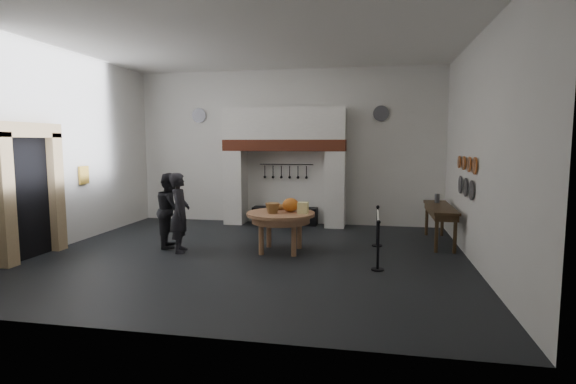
% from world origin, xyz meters
% --- Properties ---
extents(floor, '(9.00, 8.00, 0.02)m').
position_xyz_m(floor, '(0.00, 0.00, 0.00)').
color(floor, black).
rests_on(floor, ground).
extents(ceiling, '(9.00, 8.00, 0.02)m').
position_xyz_m(ceiling, '(0.00, 0.00, 4.50)').
color(ceiling, silver).
rests_on(ceiling, wall_back).
extents(wall_back, '(9.00, 0.02, 4.50)m').
position_xyz_m(wall_back, '(0.00, 4.00, 2.25)').
color(wall_back, silver).
rests_on(wall_back, floor).
extents(wall_front, '(9.00, 0.02, 4.50)m').
position_xyz_m(wall_front, '(0.00, -4.00, 2.25)').
color(wall_front, silver).
rests_on(wall_front, floor).
extents(wall_left, '(0.02, 8.00, 4.50)m').
position_xyz_m(wall_left, '(-4.50, 0.00, 2.25)').
color(wall_left, silver).
rests_on(wall_left, floor).
extents(wall_right, '(0.02, 8.00, 4.50)m').
position_xyz_m(wall_right, '(4.50, 0.00, 2.25)').
color(wall_right, silver).
rests_on(wall_right, floor).
extents(chimney_pier_left, '(0.55, 0.70, 2.15)m').
position_xyz_m(chimney_pier_left, '(-1.48, 3.65, 1.07)').
color(chimney_pier_left, silver).
rests_on(chimney_pier_left, floor).
extents(chimney_pier_right, '(0.55, 0.70, 2.15)m').
position_xyz_m(chimney_pier_right, '(1.48, 3.65, 1.07)').
color(chimney_pier_right, silver).
rests_on(chimney_pier_right, floor).
extents(hearth_brick_band, '(3.50, 0.72, 0.32)m').
position_xyz_m(hearth_brick_band, '(0.00, 3.65, 2.31)').
color(hearth_brick_band, '#9E442B').
rests_on(hearth_brick_band, chimney_pier_left).
extents(chimney_hood, '(3.50, 0.70, 0.90)m').
position_xyz_m(chimney_hood, '(0.00, 3.65, 2.92)').
color(chimney_hood, silver).
rests_on(chimney_hood, hearth_brick_band).
extents(iron_range, '(1.90, 0.45, 0.50)m').
position_xyz_m(iron_range, '(0.00, 3.72, 0.25)').
color(iron_range, black).
rests_on(iron_range, floor).
extents(utensil_rail, '(1.60, 0.02, 0.02)m').
position_xyz_m(utensil_rail, '(0.00, 3.92, 1.75)').
color(utensil_rail, black).
rests_on(utensil_rail, wall_back).
extents(door_recess, '(0.04, 1.10, 2.50)m').
position_xyz_m(door_recess, '(-4.47, -1.00, 1.25)').
color(door_recess, black).
rests_on(door_recess, floor).
extents(door_jamb_near, '(0.22, 0.30, 2.60)m').
position_xyz_m(door_jamb_near, '(-4.38, -1.70, 1.30)').
color(door_jamb_near, tan).
rests_on(door_jamb_near, floor).
extents(door_jamb_far, '(0.22, 0.30, 2.60)m').
position_xyz_m(door_jamb_far, '(-4.38, -0.30, 1.30)').
color(door_jamb_far, tan).
rests_on(door_jamb_far, floor).
extents(door_lintel, '(0.22, 1.70, 0.30)m').
position_xyz_m(door_lintel, '(-4.38, -1.00, 2.65)').
color(door_lintel, tan).
rests_on(door_lintel, door_jamb_near).
extents(wall_plaque, '(0.05, 0.34, 0.44)m').
position_xyz_m(wall_plaque, '(-4.45, 0.80, 1.60)').
color(wall_plaque, gold).
rests_on(wall_plaque, wall_left).
extents(work_table, '(1.82, 1.82, 0.07)m').
position_xyz_m(work_table, '(0.55, 0.48, 0.84)').
color(work_table, tan).
rests_on(work_table, floor).
extents(pumpkin, '(0.36, 0.36, 0.31)m').
position_xyz_m(pumpkin, '(0.75, 0.58, 1.03)').
color(pumpkin, orange).
rests_on(pumpkin, work_table).
extents(cheese_block_big, '(0.22, 0.22, 0.24)m').
position_xyz_m(cheese_block_big, '(1.05, 0.43, 0.99)').
color(cheese_block_big, '#F8EA94').
rests_on(cheese_block_big, work_table).
extents(cheese_block_small, '(0.18, 0.18, 0.20)m').
position_xyz_m(cheese_block_small, '(1.03, 0.73, 0.97)').
color(cheese_block_small, '#FFF298').
rests_on(cheese_block_small, work_table).
extents(wicker_basket, '(0.39, 0.39, 0.22)m').
position_xyz_m(wicker_basket, '(0.40, 0.33, 0.98)').
color(wicker_basket, '#966337').
rests_on(wicker_basket, work_table).
extents(bread_loaf, '(0.31, 0.18, 0.13)m').
position_xyz_m(bread_loaf, '(0.45, 0.83, 0.94)').
color(bread_loaf, '#AD7B3D').
rests_on(bread_loaf, work_table).
extents(visitor_near, '(0.58, 0.73, 1.74)m').
position_xyz_m(visitor_near, '(-1.61, 0.05, 0.87)').
color(visitor_near, black).
rests_on(visitor_near, floor).
extents(visitor_far, '(0.89, 1.00, 1.71)m').
position_xyz_m(visitor_far, '(-2.01, 0.45, 0.86)').
color(visitor_far, black).
rests_on(visitor_far, floor).
extents(side_table, '(0.55, 2.20, 0.06)m').
position_xyz_m(side_table, '(4.10, 1.96, 0.87)').
color(side_table, '#3B2915').
rests_on(side_table, floor).
extents(pewter_jug, '(0.12, 0.12, 0.22)m').
position_xyz_m(pewter_jug, '(4.10, 2.56, 1.01)').
color(pewter_jug, '#4C4C51').
rests_on(pewter_jug, side_table).
extents(copper_pan_a, '(0.03, 0.34, 0.34)m').
position_xyz_m(copper_pan_a, '(4.46, 0.20, 1.95)').
color(copper_pan_a, '#C6662D').
rests_on(copper_pan_a, wall_right).
extents(copper_pan_b, '(0.03, 0.32, 0.32)m').
position_xyz_m(copper_pan_b, '(4.46, 0.75, 1.95)').
color(copper_pan_b, '#C6662D').
rests_on(copper_pan_b, wall_right).
extents(copper_pan_c, '(0.03, 0.30, 0.30)m').
position_xyz_m(copper_pan_c, '(4.46, 1.30, 1.95)').
color(copper_pan_c, '#C6662D').
rests_on(copper_pan_c, wall_right).
extents(copper_pan_d, '(0.03, 0.28, 0.28)m').
position_xyz_m(copper_pan_d, '(4.46, 1.85, 1.95)').
color(copper_pan_d, '#C6662D').
rests_on(copper_pan_d, wall_right).
extents(pewter_plate_left, '(0.03, 0.40, 0.40)m').
position_xyz_m(pewter_plate_left, '(4.46, 0.40, 1.45)').
color(pewter_plate_left, '#4C4C51').
rests_on(pewter_plate_left, wall_right).
extents(pewter_plate_mid, '(0.03, 0.40, 0.40)m').
position_xyz_m(pewter_plate_mid, '(4.46, 1.00, 1.45)').
color(pewter_plate_mid, '#4C4C51').
rests_on(pewter_plate_mid, wall_right).
extents(pewter_plate_right, '(0.03, 0.40, 0.40)m').
position_xyz_m(pewter_plate_right, '(4.46, 1.60, 1.45)').
color(pewter_plate_right, '#4C4C51').
rests_on(pewter_plate_right, wall_right).
extents(pewter_plate_back_left, '(0.44, 0.03, 0.44)m').
position_xyz_m(pewter_plate_back_left, '(-2.70, 3.96, 3.20)').
color(pewter_plate_back_left, '#4C4C51').
rests_on(pewter_plate_back_left, wall_back).
extents(pewter_plate_back_right, '(0.44, 0.03, 0.44)m').
position_xyz_m(pewter_plate_back_right, '(2.70, 3.96, 3.20)').
color(pewter_plate_back_right, '#4C4C51').
rests_on(pewter_plate_back_right, wall_back).
extents(barrier_post_near, '(0.05, 0.05, 0.90)m').
position_xyz_m(barrier_post_near, '(2.64, -0.61, 0.45)').
color(barrier_post_near, black).
rests_on(barrier_post_near, floor).
extents(barrier_post_far, '(0.05, 0.05, 0.90)m').
position_xyz_m(barrier_post_far, '(2.64, 1.39, 0.45)').
color(barrier_post_far, black).
rests_on(barrier_post_far, floor).
extents(barrier_rope, '(0.04, 2.00, 0.04)m').
position_xyz_m(barrier_rope, '(2.64, 0.39, 0.85)').
color(barrier_rope, white).
rests_on(barrier_rope, barrier_post_near).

